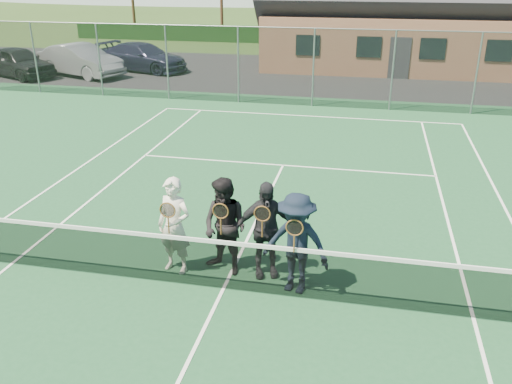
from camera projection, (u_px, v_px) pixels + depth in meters
ground at (326, 76)px, 27.44m from camera, size 220.00×220.00×0.00m
court_surface at (224, 289)px, 9.40m from camera, size 30.00×30.00×0.02m
tarmac_carpark at (249, 73)px, 28.20m from camera, size 40.00×12.00×0.01m
hedge_row at (342, 37)px, 38.05m from camera, size 40.00×1.20×1.10m
car_a at (18, 62)px, 26.94m from camera, size 4.70×3.40×1.49m
car_b at (81, 60)px, 27.12m from camera, size 5.03×3.28×1.57m
car_c at (143, 57)px, 28.49m from camera, size 5.30×3.25×1.43m
court_markings at (224, 289)px, 9.39m from camera, size 11.03×23.83×0.01m
tennis_net at (223, 263)px, 9.19m from camera, size 11.68×0.08×1.10m
perimeter_fence at (313, 68)px, 20.98m from camera, size 30.07×0.07×3.02m
player_a at (174, 226)px, 9.63m from camera, size 0.74×0.58×1.80m
player_b at (225, 227)px, 9.60m from camera, size 1.07×0.97×1.80m
player_c at (265, 229)px, 9.50m from camera, size 1.14×0.74×1.80m
player_d at (296, 244)px, 9.02m from camera, size 1.28×0.90×1.80m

